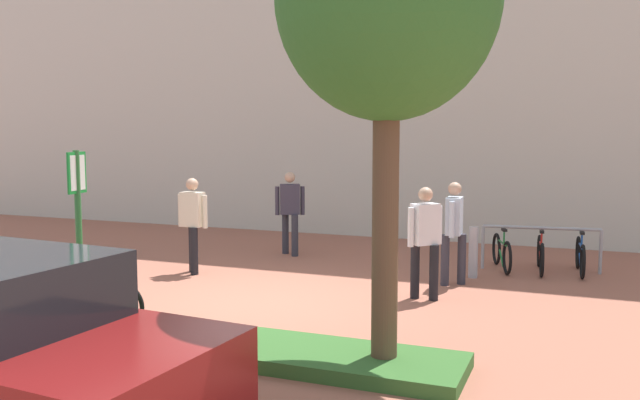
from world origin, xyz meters
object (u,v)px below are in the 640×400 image
at_px(bike_rack_cluster, 540,253).
at_px(person_shirt_white, 193,219).
at_px(tree_sidewalk, 387,0).
at_px(person_suited_navy, 290,208).
at_px(person_casual_tan, 425,236).
at_px(bollard_steel, 473,252).
at_px(person_shirt_blue, 454,226).
at_px(bike_at_sign, 82,304).
at_px(parking_sign_post, 78,214).

xyz_separation_m(bike_rack_cluster, person_shirt_white, (-5.82, -2.44, 0.63)).
relative_size(tree_sidewalk, person_suited_navy, 3.02).
distance_m(person_suited_navy, person_casual_tan, 4.31).
relative_size(bollard_steel, person_shirt_blue, 0.52).
bearing_deg(bike_rack_cluster, tree_sidewalk, -101.68).
bearing_deg(bollard_steel, bike_at_sign, -129.90).
distance_m(bollard_steel, person_shirt_blue, 0.89).
bearing_deg(person_suited_navy, bike_rack_cluster, 1.89).
bearing_deg(person_shirt_blue, bike_rack_cluster, 52.08).
relative_size(person_suited_navy, person_casual_tan, 1.00).
height_order(bollard_steel, person_casual_tan, person_casual_tan).
distance_m(bike_rack_cluster, person_shirt_white, 6.34).
relative_size(bike_rack_cluster, person_casual_tan, 1.22).
relative_size(bike_at_sign, person_suited_navy, 0.96).
relative_size(tree_sidewalk, person_casual_tan, 3.02).
distance_m(tree_sidewalk, parking_sign_post, 4.63).
height_order(bike_at_sign, bollard_steel, bollard_steel).
xyz_separation_m(bike_at_sign, bollard_steel, (4.19, 5.01, 0.10)).
bearing_deg(bike_at_sign, person_suited_navy, 86.76).
relative_size(person_shirt_blue, person_casual_tan, 1.00).
distance_m(bollard_steel, person_shirt_white, 5.01).
height_order(bike_at_sign, person_suited_navy, person_suited_navy).
distance_m(parking_sign_post, person_suited_navy, 5.91).
bearing_deg(person_suited_navy, person_casual_tan, -37.62).
bearing_deg(person_shirt_white, person_shirt_blue, 9.85).
bearing_deg(person_shirt_blue, person_casual_tan, -101.41).
relative_size(bollard_steel, person_casual_tan, 0.52).
bearing_deg(bike_at_sign, tree_sidewalk, 0.30).
height_order(bike_rack_cluster, bollard_steel, bollard_steel).
bearing_deg(bike_rack_cluster, person_casual_tan, -118.49).
distance_m(bike_at_sign, bollard_steel, 6.54).
xyz_separation_m(bike_rack_cluster, person_suited_navy, (-4.93, -0.16, 0.63)).
xyz_separation_m(bollard_steel, person_shirt_white, (-4.76, -1.47, 0.53)).
bearing_deg(parking_sign_post, person_shirt_white, 99.61).
distance_m(parking_sign_post, bike_rack_cluster, 8.06).
distance_m(person_shirt_blue, person_suited_navy, 3.93).
bearing_deg(parking_sign_post, tree_sidewalk, 1.16).
bearing_deg(person_shirt_white, tree_sidewalk, -37.54).
bearing_deg(tree_sidewalk, parking_sign_post, -178.84).
height_order(tree_sidewalk, person_casual_tan, tree_sidewalk).
distance_m(tree_sidewalk, bike_at_sign, 5.36).
relative_size(bike_at_sign, person_shirt_white, 0.96).
height_order(person_shirt_white, person_casual_tan, same).
relative_size(tree_sidewalk, bike_at_sign, 3.16).
relative_size(tree_sidewalk, bollard_steel, 5.77).
relative_size(bike_rack_cluster, person_shirt_white, 1.22).
bearing_deg(tree_sidewalk, person_casual_tan, 95.10).
bearing_deg(person_casual_tan, bike_at_sign, -139.54).
bearing_deg(person_shirt_white, bollard_steel, 17.15).
xyz_separation_m(bike_at_sign, bike_rack_cluster, (5.26, 5.98, -0.00)).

